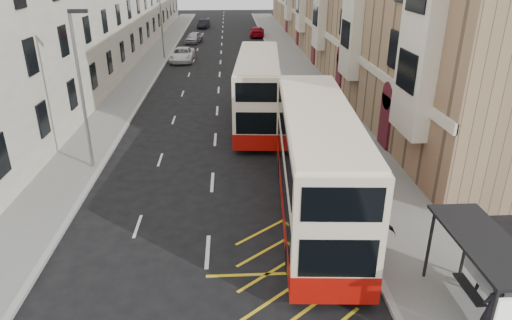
{
  "coord_description": "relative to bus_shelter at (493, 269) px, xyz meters",
  "views": [
    {
      "loc": [
        1.0,
        -10.63,
        10.15
      ],
      "look_at": [
        2.09,
        8.05,
        2.01
      ],
      "focal_mm": 32.0,
      "sensor_mm": 36.0,
      "label": 1
    }
  ],
  "objects": [
    {
      "name": "pavement_left",
      "position": [
        -15.84,
        30.39,
        -2.06
      ],
      "size": [
        3.0,
        120.0,
        0.15
      ],
      "primitive_type": "cube",
      "color": "slate",
      "rests_on": "ground"
    },
    {
      "name": "pedestrian_near",
      "position": [
        -0.04,
        -0.45,
        -1.06
      ],
      "size": [
        0.72,
        0.51,
        1.86
      ],
      "primitive_type": "imported",
      "rotation": [
        0.0,
        0.0,
        3.24
      ],
      "color": "black",
      "rests_on": "pavement_right"
    },
    {
      "name": "white_van",
      "position": [
        -12.56,
        41.01,
        -1.39
      ],
      "size": [
        2.57,
        5.41,
        1.49
      ],
      "primitive_type": "imported",
      "rotation": [
        0.0,
        0.0,
        -0.02
      ],
      "color": "white",
      "rests_on": "ground"
    },
    {
      "name": "double_decker_front",
      "position": [
        -3.85,
        6.84,
        0.33
      ],
      "size": [
        3.62,
        12.29,
        4.84
      ],
      "rotation": [
        0.0,
        0.0,
        -0.07
      ],
      "color": "#FCE7C5",
      "rests_on": "ground"
    },
    {
      "name": "kerb_left",
      "position": [
        -14.34,
        30.39,
        -2.06
      ],
      "size": [
        0.25,
        120.0,
        0.15
      ],
      "primitive_type": "cube",
      "color": "#9B9A95",
      "rests_on": "ground"
    },
    {
      "name": "road_markings",
      "position": [
        -8.34,
        45.39,
        -2.13
      ],
      "size": [
        10.0,
        110.0,
        0.01
      ],
      "primitive_type": null,
      "color": "silver",
      "rests_on": "ground"
    },
    {
      "name": "pavement_right",
      "position": [
        -0.34,
        30.39,
        -2.06
      ],
      "size": [
        4.0,
        120.0,
        0.15
      ],
      "primitive_type": "cube",
      "color": "slate",
      "rests_on": "ground"
    },
    {
      "name": "bus_shelter",
      "position": [
        0.0,
        0.0,
        0.0
      ],
      "size": [
        1.65,
        4.25,
        2.7
      ],
      "color": "black",
      "rests_on": "pavement_right"
    },
    {
      "name": "street_lamp_near",
      "position": [
        -14.69,
        12.39,
        2.5
      ],
      "size": [
        0.93,
        0.18,
        8.0
      ],
      "color": "slate",
      "rests_on": "pavement_left"
    },
    {
      "name": "street_lamp_far",
      "position": [
        -14.69,
        42.39,
        2.5
      ],
      "size": [
        0.93,
        0.18,
        8.0
      ],
      "color": "slate",
      "rests_on": "pavement_left"
    },
    {
      "name": "car_silver",
      "position": [
        -12.11,
        53.62,
        -1.41
      ],
      "size": [
        2.58,
        4.53,
        1.45
      ],
      "primitive_type": "imported",
      "rotation": [
        0.0,
        0.0,
        -0.22
      ],
      "color": "#ADAFB6",
      "rests_on": "ground"
    },
    {
      "name": "kerb_right",
      "position": [
        -2.34,
        30.39,
        -2.06
      ],
      "size": [
        0.25,
        120.0,
        0.15
      ],
      "primitive_type": "cube",
      "color": "#9B9A95",
      "rests_on": "ground"
    },
    {
      "name": "pedestrian_far",
      "position": [
        -1.86,
        3.74,
        -1.17
      ],
      "size": [
        0.99,
        0.48,
        1.63
      ],
      "primitive_type": "imported",
      "rotation": [
        0.0,
        0.0,
        3.05
      ],
      "color": "black",
      "rests_on": "pavement_right"
    },
    {
      "name": "double_decker_rear",
      "position": [
        -5.49,
        19.28,
        0.22
      ],
      "size": [
        3.59,
        11.8,
        4.64
      ],
      "rotation": [
        0.0,
        0.0,
        -0.08
      ],
      "color": "#FCE7C5",
      "rests_on": "ground"
    },
    {
      "name": "guard_railing",
      "position": [
        -2.09,
        6.14,
        -1.28
      ],
      "size": [
        0.06,
        6.56,
        1.01
      ],
      "color": "#B11A26",
      "rests_on": "pavement_right"
    },
    {
      "name": "car_dark",
      "position": [
        -11.51,
        68.79,
        -1.44
      ],
      "size": [
        2.02,
        4.37,
        1.39
      ],
      "primitive_type": "imported",
      "rotation": [
        0.0,
        0.0,
        -0.13
      ],
      "color": "black",
      "rests_on": "ground"
    },
    {
      "name": "car_red",
      "position": [
        -3.17,
        58.7,
        -1.41
      ],
      "size": [
        2.44,
        5.17,
        1.46
      ],
      "primitive_type": "imported",
      "rotation": [
        0.0,
        0.0,
        3.06
      ],
      "color": "#8C000B",
      "rests_on": "ground"
    },
    {
      "name": "pedestrian_mid",
      "position": [
        0.88,
        1.25,
        -1.1
      ],
      "size": [
        0.98,
        0.83,
        1.78
      ],
      "primitive_type": "imported",
      "rotation": [
        0.0,
        0.0,
        0.2
      ],
      "color": "black",
      "rests_on": "pavement_right"
    }
  ]
}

